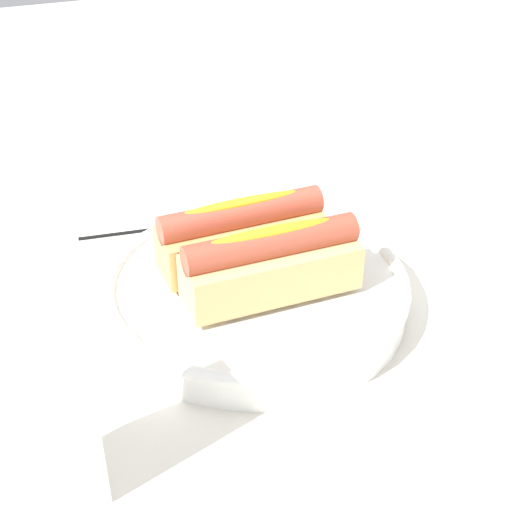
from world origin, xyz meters
name	(u,v)px	position (x,y,z in m)	size (l,w,h in m)	color
ground_plane	(286,304)	(0.00, 0.00, 0.00)	(2.40, 2.40, 0.00)	silver
serving_bowl	(256,289)	(0.03, -0.01, 0.02)	(0.27, 0.27, 0.03)	white
hotdog_front	(242,234)	(0.03, -0.03, 0.06)	(0.15, 0.05, 0.06)	tan
hotdog_back	(271,264)	(0.02, 0.02, 0.06)	(0.15, 0.05, 0.06)	#DBB270
water_glass	(497,231)	(-0.21, 0.02, 0.04)	(0.07, 0.07, 0.09)	white
chopstick_near	(182,224)	(0.05, -0.17, 0.00)	(0.01, 0.01, 0.22)	black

